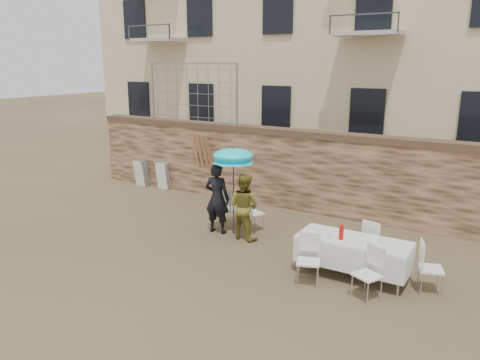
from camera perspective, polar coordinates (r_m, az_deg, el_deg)
The scene contains 17 objects.
ground at distance 9.77m, azimuth -8.85°, elevation -10.43°, with size 80.00×80.00×0.00m, color brown.
stone_wall at distance 13.43m, azimuth 4.71°, elevation 1.49°, with size 13.00×0.50×2.20m, color #865F43.
chain_link_fence at distance 14.71m, azimuth -5.82°, elevation 10.45°, with size 3.20×0.06×1.80m, color gray, non-canonical shape.
man_suit at distance 11.25m, azimuth -2.80°, elevation -2.24°, with size 0.63×0.41×1.73m, color black.
woman_dress at distance 10.89m, azimuth 0.49°, elevation -3.24°, with size 0.76×0.59×1.56m, color olive.
umbrella at distance 10.88m, azimuth -0.82°, elevation 2.68°, with size 1.00×1.00×1.99m.
couple_chair_left at distance 11.80m, azimuth -1.29°, elevation -3.38°, with size 0.48×0.48×0.96m, color white, non-canonical shape.
couple_chair_right at distance 11.46m, azimuth 1.67°, elevation -3.93°, with size 0.48×0.48×0.96m, color white, non-canonical shape.
banquet_table at distance 9.24m, azimuth 13.68°, elevation -7.24°, with size 2.10×0.85×0.78m.
soda_bottle at distance 9.10m, azimuth 12.25°, elevation -6.32°, with size 0.09×0.09×0.26m, color red.
table_chair_front_left at distance 8.86m, azimuth 8.34°, elevation -9.67°, with size 0.48×0.48×0.96m, color white, non-canonical shape.
table_chair_front_right at distance 8.55m, azimuth 15.26°, elevation -10.98°, with size 0.48×0.48×0.96m, color white, non-canonical shape.
table_chair_back at distance 10.00m, azimuth 16.10°, elevation -7.27°, with size 0.48×0.48×0.96m, color white, non-canonical shape.
table_chair_side at distance 9.16m, azimuth 22.26°, elevation -9.83°, with size 0.48×0.48×0.96m, color white, non-canonical shape.
chair_stack_left at distance 16.03m, azimuth -11.64°, elevation 0.98°, with size 0.46×0.40×0.92m, color white, non-canonical shape.
chair_stack_right at distance 15.45m, azimuth -9.17°, elevation 0.60°, with size 0.46×0.32×0.92m, color white, non-canonical shape.
wood_planks at distance 14.42m, azimuth -4.20°, elevation 1.97°, with size 0.70×0.20×2.00m, color #A37749, non-canonical shape.
Camera 1 is at (5.79, -6.75, 4.04)m, focal length 35.00 mm.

